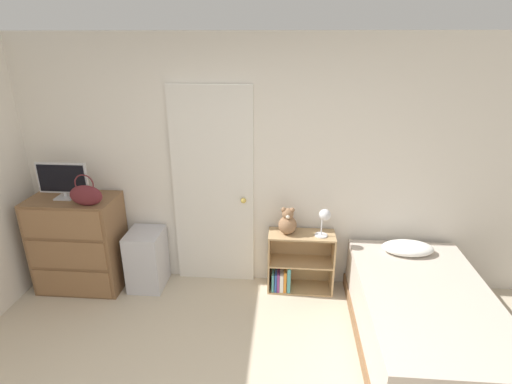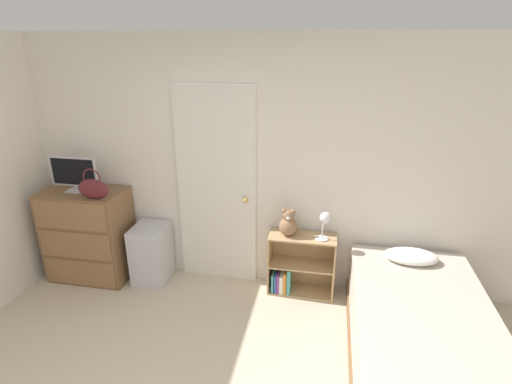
% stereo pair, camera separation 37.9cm
% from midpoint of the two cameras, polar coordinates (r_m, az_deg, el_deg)
% --- Properties ---
extents(wall_back, '(10.00, 0.06, 2.55)m').
position_cam_midpoint_polar(wall_back, '(4.03, -5.37, 3.55)').
color(wall_back, silver).
rests_on(wall_back, ground_plane).
extents(door_closed, '(0.83, 0.09, 2.09)m').
position_cam_midpoint_polar(door_closed, '(4.10, -8.77, 0.31)').
color(door_closed, silver).
rests_on(door_closed, ground_plane).
extents(dresser, '(0.86, 0.51, 1.00)m').
position_cam_midpoint_polar(dresser, '(4.62, -26.14, -6.63)').
color(dresser, brown).
rests_on(dresser, ground_plane).
extents(tv, '(0.50, 0.16, 0.36)m').
position_cam_midpoint_polar(tv, '(4.40, -28.17, 1.51)').
color(tv, '#B7B7BC').
rests_on(tv, dresser).
extents(handbag, '(0.32, 0.10, 0.31)m').
position_cam_midpoint_polar(handbag, '(4.14, -25.59, -0.42)').
color(handbag, '#591E23').
rests_on(handbag, dresser).
extents(storage_bin, '(0.35, 0.41, 0.63)m').
position_cam_midpoint_polar(storage_bin, '(4.45, -17.72, -9.19)').
color(storage_bin, silver).
rests_on(storage_bin, ground_plane).
extents(bookshelf, '(0.67, 0.28, 0.65)m').
position_cam_midpoint_polar(bookshelf, '(4.23, 3.07, -10.50)').
color(bookshelf, tan).
rests_on(bookshelf, ground_plane).
extents(teddy_bear, '(0.19, 0.19, 0.28)m').
position_cam_midpoint_polar(teddy_bear, '(3.98, 1.82, -4.43)').
color(teddy_bear, '#8C6647').
rests_on(teddy_bear, bookshelf).
extents(desk_lamp, '(0.14, 0.14, 0.30)m').
position_cam_midpoint_polar(desk_lamp, '(3.91, 7.03, -3.68)').
color(desk_lamp, silver).
rests_on(desk_lamp, bookshelf).
extents(bed, '(1.08, 1.85, 0.66)m').
position_cam_midpoint_polar(bed, '(3.72, 20.10, -16.87)').
color(bed, brown).
rests_on(bed, ground_plane).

